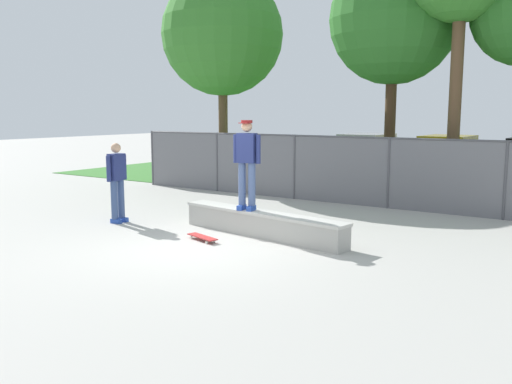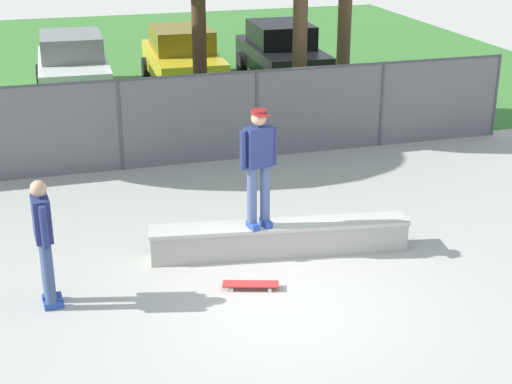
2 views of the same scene
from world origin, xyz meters
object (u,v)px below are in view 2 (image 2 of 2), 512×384
object	(u,v)px
skateboarder	(259,163)
car_black	(282,52)
car_white	(73,65)
concrete_ledge	(280,238)
bystander	(44,238)
car_yellow	(183,57)
skateboard	(251,284)

from	to	relation	value
skateboarder	car_black	size ratio (longest dim) A/B	0.43
car_white	car_black	size ratio (longest dim) A/B	1.00
skateboarder	concrete_ledge	bearing A→B (deg)	3.31
skateboarder	car_white	world-z (taller)	skateboarder
car_black	bystander	size ratio (longest dim) A/B	2.34
car_black	bystander	xyz separation A→B (m)	(-7.14, -11.78, 0.17)
skateboarder	bystander	xyz separation A→B (m)	(-3.15, -0.63, -0.53)
car_white	bystander	size ratio (longest dim) A/B	2.34
bystander	car_black	bearing A→B (deg)	58.77
car_yellow	bystander	world-z (taller)	bystander
car_white	skateboard	bearing A→B (deg)	-82.45
skateboarder	car_black	world-z (taller)	skateboarder
concrete_ledge	car_yellow	size ratio (longest dim) A/B	0.95
car_white	car_black	world-z (taller)	same
skateboard	car_black	distance (m)	12.91
skateboard	concrete_ledge	bearing A→B (deg)	52.73
skateboard	car_black	xyz separation A→B (m)	(4.39, 12.12, 0.77)
concrete_ledge	skateboard	bearing A→B (deg)	-127.27
car_yellow	car_black	xyz separation A→B (m)	(2.93, -0.03, 0.00)
skateboard	car_yellow	world-z (taller)	car_yellow
concrete_ledge	skateboarder	distance (m)	1.33
concrete_ledge	car_white	bearing A→B (deg)	102.01
car_black	bystander	world-z (taller)	bystander
skateboarder	bystander	world-z (taller)	skateboarder
skateboard	bystander	size ratio (longest dim) A/B	0.45
car_white	bystander	world-z (taller)	bystander
skateboard	car_black	world-z (taller)	car_black
car_yellow	bystander	distance (m)	12.54
car_yellow	skateboarder	bearing A→B (deg)	-95.42
car_white	bystander	distance (m)	11.70
skateboard	skateboarder	bearing A→B (deg)	67.53
concrete_ledge	car_black	world-z (taller)	car_black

